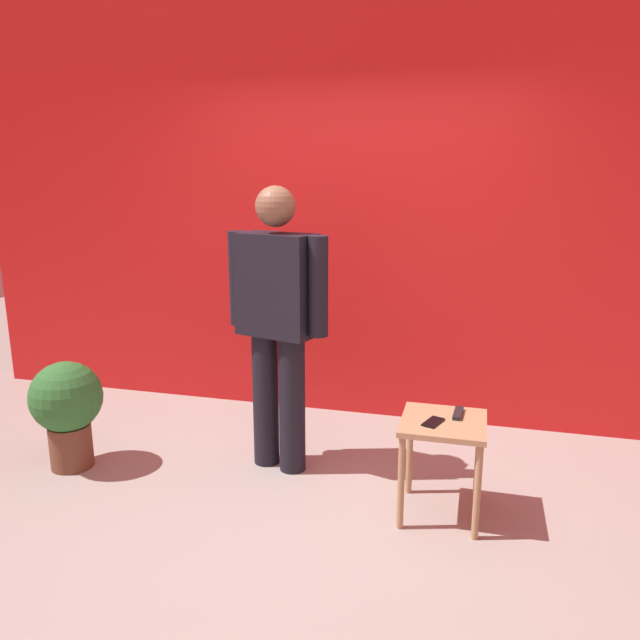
{
  "coord_description": "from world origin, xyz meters",
  "views": [
    {
      "loc": [
        0.89,
        -2.78,
        1.81
      ],
      "look_at": [
        0.02,
        0.55,
        0.99
      ],
      "focal_mm": 34.45,
      "sensor_mm": 36.0,
      "label": 1
    }
  ],
  "objects_px": {
    "standing_person": "(277,316)",
    "potted_plant": "(67,406)",
    "tv_remote": "(458,413)",
    "side_table": "(443,438)",
    "cell_phone": "(433,422)"
  },
  "relations": [
    {
      "from": "standing_person",
      "to": "potted_plant",
      "type": "bearing_deg",
      "value": -164.67
    },
    {
      "from": "standing_person",
      "to": "tv_remote",
      "type": "xyz_separation_m",
      "value": [
        1.09,
        -0.23,
        -0.42
      ]
    },
    {
      "from": "side_table",
      "to": "potted_plant",
      "type": "distance_m",
      "value": 2.29
    },
    {
      "from": "cell_phone",
      "to": "potted_plant",
      "type": "xyz_separation_m",
      "value": [
        -2.24,
        0.03,
        -0.14
      ]
    },
    {
      "from": "tv_remote",
      "to": "potted_plant",
      "type": "height_order",
      "value": "potted_plant"
    },
    {
      "from": "standing_person",
      "to": "tv_remote",
      "type": "distance_m",
      "value": 1.19
    },
    {
      "from": "standing_person",
      "to": "cell_phone",
      "type": "height_order",
      "value": "standing_person"
    },
    {
      "from": "side_table",
      "to": "potted_plant",
      "type": "height_order",
      "value": "potted_plant"
    },
    {
      "from": "cell_phone",
      "to": "tv_remote",
      "type": "xyz_separation_m",
      "value": [
        0.12,
        0.14,
        0.01
      ]
    },
    {
      "from": "standing_person",
      "to": "cell_phone",
      "type": "bearing_deg",
      "value": -21.1
    },
    {
      "from": "cell_phone",
      "to": "standing_person",
      "type": "bearing_deg",
      "value": 179.25
    },
    {
      "from": "potted_plant",
      "to": "tv_remote",
      "type": "bearing_deg",
      "value": 2.83
    },
    {
      "from": "side_table",
      "to": "tv_remote",
      "type": "xyz_separation_m",
      "value": [
        0.07,
        0.09,
        0.11
      ]
    },
    {
      "from": "side_table",
      "to": "potted_plant",
      "type": "relative_size",
      "value": 0.8
    },
    {
      "from": "cell_phone",
      "to": "potted_plant",
      "type": "distance_m",
      "value": 2.25
    }
  ]
}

